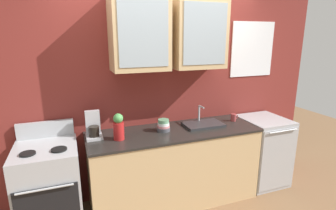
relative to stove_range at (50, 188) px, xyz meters
name	(u,v)px	position (x,y,z in m)	size (l,w,h in m)	color
ground_plane	(174,199)	(1.39, 0.00, -0.46)	(10.00, 10.00, 0.00)	brown
back_wall_unit	(165,82)	(1.39, 0.33, 0.98)	(4.34, 0.47, 2.50)	maroon
counter	(174,166)	(1.39, 0.00, -0.01)	(2.01, 0.68, 0.91)	tan
stove_range	(50,188)	(0.00, 0.00, 0.00)	(0.60, 0.68, 1.09)	#ADAFB5
sink_faucet	(203,124)	(1.79, 0.04, 0.47)	(0.48, 0.30, 0.24)	#2D2D30
bowl_stack	(163,126)	(1.27, 0.04, 0.51)	(0.15, 0.15, 0.14)	#4C4C54
vase	(119,127)	(0.73, -0.04, 0.59)	(0.11, 0.11, 0.29)	#B21E1E
cup_near_sink	(234,117)	(2.25, 0.07, 0.50)	(0.10, 0.07, 0.09)	#993838
dishwasher	(262,150)	(2.69, 0.00, -0.01)	(0.56, 0.66, 0.91)	#ADAFB5
coffee_maker	(93,128)	(0.49, 0.12, 0.56)	(0.17, 0.20, 0.29)	#B7B7BC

